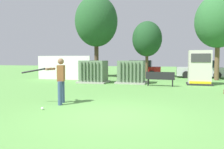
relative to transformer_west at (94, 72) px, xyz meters
The scene contains 14 objects.
ground_plane 9.61m from the transformer_west, 66.63° to the right, with size 96.00×96.00×0.00m, color #5B9947.
fence_panel 3.77m from the transformer_west, 153.03° to the left, with size 4.80×0.12×2.00m, color white.
transformer_west is the anchor object (origin of this frame).
transformer_mid_west 2.78m from the transformer_west, ahead, with size 2.10×1.70×1.62m.
generator_enclosure 7.36m from the transformer_west, ahead, with size 1.60×1.40×2.30m.
park_bench 4.91m from the transformer_west, 10.23° to the right, with size 1.82×0.52×0.92m.
batter 7.74m from the transformer_west, 79.12° to the right, with size 1.60×0.78×1.74m.
sports_ball 8.81m from the transformer_west, 80.88° to the right, with size 0.09×0.09×0.09m, color white.
tree_left 6.80m from the transformer_west, 107.20° to the left, with size 4.04×4.04×7.72m.
tree_center_left 7.09m from the transformer_west, 60.40° to the left, with size 2.75×2.75×5.25m.
tree_center_right 10.86m from the transformer_west, 26.39° to the left, with size 3.65×3.65×6.98m.
parked_car_leftmost 7.73m from the transformer_west, 116.31° to the left, with size 4.26×2.03×1.62m.
parked_car_left_of_center 7.29m from the transformer_west, 71.01° to the left, with size 4.24×2.00×1.62m.
parked_car_right_of_center 10.53m from the transformer_west, 39.97° to the left, with size 4.23×1.98×1.62m.
Camera 1 is at (1.82, -6.26, 1.69)m, focal length 35.18 mm.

